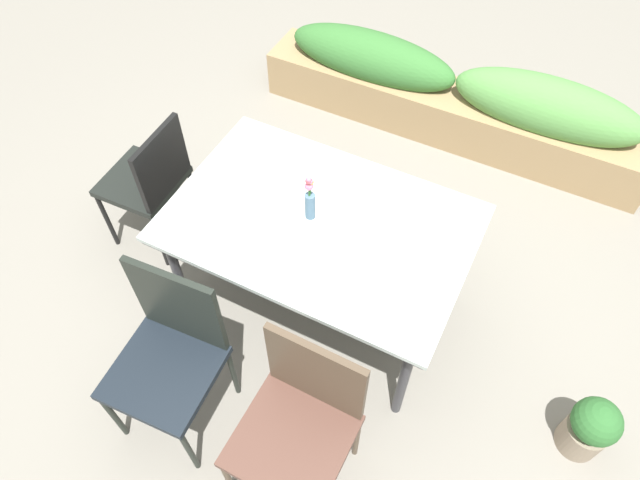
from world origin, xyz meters
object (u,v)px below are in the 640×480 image
(flower_vase, at_px, (310,199))
(planter_box, at_px, (454,99))
(chair_end_left, at_px, (150,178))
(chair_near_left, at_px, (170,349))
(chair_near_right, at_px, (301,418))
(potted_plant, at_px, (590,427))
(dining_table, at_px, (320,229))

(flower_vase, distance_m, planter_box, 1.86)
(chair_end_left, bearing_deg, chair_near_left, -139.91)
(flower_vase, relative_size, planter_box, 0.10)
(chair_near_right, xyz_separation_m, potted_plant, (1.19, 0.69, -0.32))
(dining_table, xyz_separation_m, chair_near_left, (-0.34, -0.83, -0.14))
(chair_near_right, relative_size, flower_vase, 3.35)
(chair_near_right, relative_size, potted_plant, 2.31)
(dining_table, relative_size, potted_plant, 3.66)
(chair_end_left, bearing_deg, potted_plant, -95.38)
(flower_vase, bearing_deg, potted_plant, -5.57)
(dining_table, relative_size, chair_near_right, 1.59)
(chair_near_right, height_order, chair_near_left, chair_near_left)
(chair_end_left, bearing_deg, planter_box, -37.94)
(chair_near_right, xyz_separation_m, chair_near_left, (-0.67, 0.00, 0.03))
(dining_table, relative_size, planter_box, 0.53)
(potted_plant, bearing_deg, dining_table, 174.48)
(planter_box, relative_size, potted_plant, 6.92)
(potted_plant, bearing_deg, chair_near_left, -159.85)
(chair_end_left, height_order, flower_vase, flower_vase)
(chair_end_left, height_order, planter_box, chair_end_left)
(dining_table, relative_size, flower_vase, 5.32)
(chair_end_left, height_order, potted_plant, chair_end_left)
(chair_end_left, relative_size, potted_plant, 2.23)
(flower_vase, relative_size, potted_plant, 0.69)
(flower_vase, bearing_deg, chair_near_left, -108.54)
(dining_table, bearing_deg, chair_near_left, -112.15)
(dining_table, xyz_separation_m, planter_box, (0.17, 1.76, -0.39))
(chair_end_left, xyz_separation_m, planter_box, (1.27, 1.75, -0.22))
(dining_table, height_order, flower_vase, flower_vase)
(chair_near_left, xyz_separation_m, chair_end_left, (-0.76, 0.84, -0.03))
(chair_near_right, bearing_deg, chair_near_left, 0.36)
(flower_vase, distance_m, potted_plant, 1.73)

